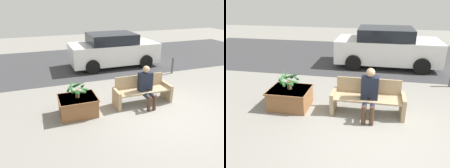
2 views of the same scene
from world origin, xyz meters
TOP-DOWN VIEW (x-y plane):
  - ground_plane at (0.00, 0.00)m, footprint 30.00×30.00m
  - road_surface at (0.00, 6.20)m, footprint 20.00×6.00m
  - bench at (-0.29, 0.92)m, footprint 1.78×0.57m
  - person_seated at (-0.25, 0.73)m, footprint 0.40×0.62m
  - planter_box at (-2.28, 0.85)m, footprint 1.04×0.85m
  - potted_plant at (-2.29, 0.85)m, footprint 0.61×0.61m
  - parked_car at (0.23, 4.97)m, footprint 4.06×1.98m

SIDE VIEW (x-z plane):
  - ground_plane at x=0.00m, z-range 0.00..0.00m
  - road_surface at x=0.00m, z-range 0.00..0.01m
  - planter_box at x=-2.28m, z-range 0.02..0.54m
  - bench at x=-0.29m, z-range -0.02..0.82m
  - person_seated at x=-0.25m, z-range 0.05..1.27m
  - parked_car at x=0.23m, z-range -0.01..1.52m
  - potted_plant at x=-2.29m, z-range 0.53..1.06m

